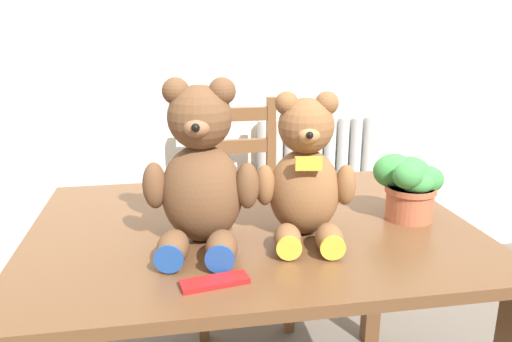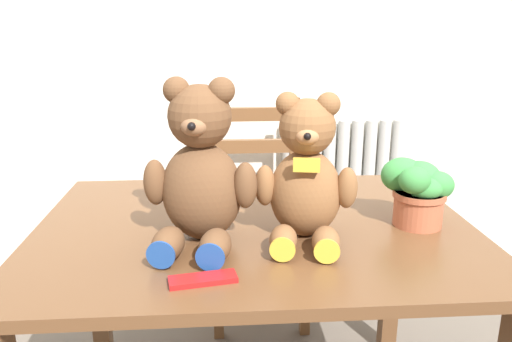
{
  "view_description": "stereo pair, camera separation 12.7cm",
  "coord_description": "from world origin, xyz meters",
  "px_view_note": "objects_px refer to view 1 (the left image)",
  "views": [
    {
      "loc": [
        -0.22,
        -0.84,
        1.25
      ],
      "look_at": [
        -0.0,
        0.36,
        0.89
      ],
      "focal_mm": 35.0,
      "sensor_mm": 36.0,
      "label": 1
    },
    {
      "loc": [
        -0.09,
        -0.85,
        1.25
      ],
      "look_at": [
        -0.0,
        0.36,
        0.89
      ],
      "focal_mm": 35.0,
      "sensor_mm": 36.0,
      "label": 2
    }
  ],
  "objects_px": {
    "wooden_chair_behind": "(238,211)",
    "potted_plant": "(409,184)",
    "teddy_bear_left": "(201,175)",
    "teddy_bear_right": "(305,176)",
    "chocolate_bar": "(215,282)"
  },
  "relations": [
    {
      "from": "teddy_bear_right",
      "to": "potted_plant",
      "type": "xyz_separation_m",
      "value": [
        0.32,
        0.06,
        -0.06
      ]
    },
    {
      "from": "teddy_bear_left",
      "to": "teddy_bear_right",
      "type": "height_order",
      "value": "teddy_bear_left"
    },
    {
      "from": "potted_plant",
      "to": "chocolate_bar",
      "type": "xyz_separation_m",
      "value": [
        -0.58,
        -0.29,
        -0.1
      ]
    },
    {
      "from": "potted_plant",
      "to": "chocolate_bar",
      "type": "bearing_deg",
      "value": -153.67
    },
    {
      "from": "teddy_bear_right",
      "to": "potted_plant",
      "type": "distance_m",
      "value": 0.33
    },
    {
      "from": "teddy_bear_left",
      "to": "chocolate_bar",
      "type": "distance_m",
      "value": 0.28
    },
    {
      "from": "potted_plant",
      "to": "chocolate_bar",
      "type": "relative_size",
      "value": 1.27
    },
    {
      "from": "wooden_chair_behind",
      "to": "teddy_bear_left",
      "type": "height_order",
      "value": "teddy_bear_left"
    },
    {
      "from": "potted_plant",
      "to": "teddy_bear_right",
      "type": "bearing_deg",
      "value": -169.24
    },
    {
      "from": "teddy_bear_left",
      "to": "chocolate_bar",
      "type": "bearing_deg",
      "value": 102.35
    },
    {
      "from": "teddy_bear_left",
      "to": "potted_plant",
      "type": "distance_m",
      "value": 0.6
    },
    {
      "from": "teddy_bear_left",
      "to": "wooden_chair_behind",
      "type": "bearing_deg",
      "value": -93.37
    },
    {
      "from": "wooden_chair_behind",
      "to": "potted_plant",
      "type": "xyz_separation_m",
      "value": [
        0.38,
        -0.8,
        0.36
      ]
    },
    {
      "from": "teddy_bear_left",
      "to": "potted_plant",
      "type": "xyz_separation_m",
      "value": [
        0.59,
        0.06,
        -0.08
      ]
    },
    {
      "from": "teddy_bear_left",
      "to": "teddy_bear_right",
      "type": "distance_m",
      "value": 0.27
    }
  ]
}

